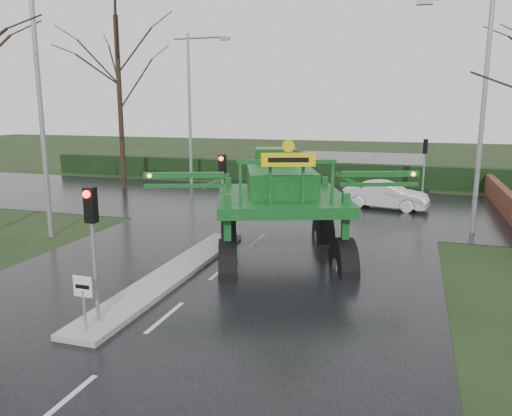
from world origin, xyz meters
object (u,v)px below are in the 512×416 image
(keep_left_sign, at_px, (83,294))
(traffic_signal_near, at_px, (92,226))
(crop_sprayer, at_px, (227,194))
(street_light_right, at_px, (477,91))
(street_light_left_far, at_px, (194,97))
(traffic_signal_far, at_px, (425,155))
(traffic_signal_mid, at_px, (222,178))
(street_light_left_near, at_px, (45,91))
(white_sedan, at_px, (385,209))

(keep_left_sign, distance_m, traffic_signal_near, 1.61)
(keep_left_sign, bearing_deg, crop_sprayer, 76.04)
(street_light_right, distance_m, street_light_left_far, 18.24)
(traffic_signal_near, relative_size, traffic_signal_far, 1.00)
(keep_left_sign, xyz_separation_m, traffic_signal_mid, (0.00, 8.99, 1.53))
(traffic_signal_far, bearing_deg, crop_sprayer, 67.99)
(keep_left_sign, xyz_separation_m, street_light_right, (9.49, 13.50, 4.93))
(street_light_left_near, relative_size, white_sedan, 2.29)
(street_light_left_near, height_order, street_light_right, same)
(street_light_right, bearing_deg, traffic_signal_far, 101.95)
(traffic_signal_mid, bearing_deg, crop_sprayer, -66.10)
(traffic_signal_near, xyz_separation_m, street_light_right, (9.49, 13.01, 3.40))
(street_light_left_far, distance_m, white_sedan, 14.60)
(keep_left_sign, distance_m, crop_sprayer, 6.12)
(keep_left_sign, height_order, traffic_signal_near, traffic_signal_near)
(street_light_right, distance_m, crop_sprayer, 11.69)
(traffic_signal_far, xyz_separation_m, street_light_right, (1.69, -8.01, 3.40))
(traffic_signal_far, height_order, street_light_left_far, street_light_left_far)
(traffic_signal_mid, height_order, street_light_right, street_light_right)
(traffic_signal_mid, bearing_deg, keep_left_sign, -90.00)
(street_light_right, relative_size, crop_sprayer, 1.09)
(traffic_signal_near, distance_m, street_light_left_near, 10.40)
(traffic_signal_far, xyz_separation_m, white_sedan, (-1.91, -3.72, -2.59))
(traffic_signal_near, bearing_deg, street_light_left_near, 134.53)
(traffic_signal_near, distance_m, traffic_signal_mid, 8.50)
(traffic_signal_near, xyz_separation_m, street_light_left_far, (-6.89, 21.01, 3.40))
(street_light_left_far, bearing_deg, keep_left_sign, -72.22)
(street_light_left_far, height_order, white_sedan, street_light_left_far)
(traffic_signal_mid, distance_m, traffic_signal_far, 14.75)
(street_light_right, relative_size, white_sedan, 2.29)
(traffic_signal_mid, xyz_separation_m, street_light_left_far, (-6.89, 12.51, 3.40))
(traffic_signal_far, distance_m, street_light_right, 8.86)
(traffic_signal_mid, height_order, street_light_left_far, street_light_left_far)
(keep_left_sign, relative_size, traffic_signal_far, 0.38)
(white_sedan, bearing_deg, street_light_left_far, 83.62)
(crop_sprayer, bearing_deg, street_light_right, 23.57)
(traffic_signal_near, xyz_separation_m, crop_sprayer, (1.43, 5.27, -0.02))
(keep_left_sign, height_order, street_light_left_near, street_light_left_near)
(traffic_signal_near, height_order, traffic_signal_far, same)
(street_light_left_near, distance_m, white_sedan, 17.47)
(street_light_left_far, bearing_deg, street_light_right, -26.02)
(traffic_signal_mid, relative_size, street_light_left_far, 0.35)
(white_sedan, bearing_deg, traffic_signal_near, 171.02)
(keep_left_sign, bearing_deg, traffic_signal_mid, 90.00)
(street_light_right, bearing_deg, traffic_signal_mid, -154.60)
(street_light_left_far, bearing_deg, white_sedan, -16.20)
(keep_left_sign, bearing_deg, street_light_left_far, 107.78)
(street_light_left_near, bearing_deg, traffic_signal_mid, 12.21)
(traffic_signal_mid, bearing_deg, street_light_right, 25.40)
(white_sedan, bearing_deg, crop_sprayer, 169.50)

